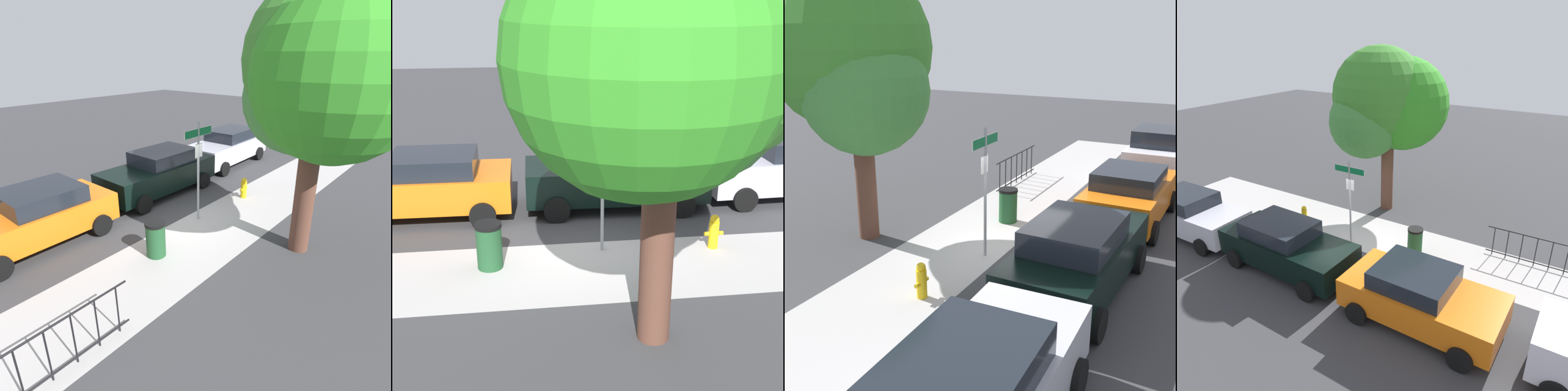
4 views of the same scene
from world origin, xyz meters
TOP-DOWN VIEW (x-y plane):
  - ground_plane at (0.00, 0.00)m, footprint 60.00×60.00m
  - sidewalk_strip at (2.00, 1.30)m, footprint 24.00×2.60m
  - street_sign at (-0.47, 0.40)m, footprint 1.26×0.07m
  - shade_tree at (-0.92, 3.73)m, footprint 4.58×4.58m
  - car_black at (-1.25, -2.13)m, footprint 4.65×2.14m
  - car_orange at (3.55, -2.14)m, footprint 4.28×2.20m
  - car_white at (8.36, -2.08)m, footprint 4.03×1.98m
  - iron_fence at (5.69, 2.30)m, footprint 3.26×0.04m
  - fire_hydrant at (-2.92, 0.60)m, footprint 0.42×0.22m
  - trash_bin at (1.93, 0.90)m, footprint 0.55×0.55m

SIDE VIEW (x-z plane):
  - ground_plane at x=0.00m, z-range 0.00..0.00m
  - sidewalk_strip at x=2.00m, z-range 0.00..0.00m
  - fire_hydrant at x=-2.92m, z-range -0.01..0.77m
  - trash_bin at x=1.93m, z-range 0.00..0.98m
  - iron_fence at x=5.69m, z-range 0.02..1.09m
  - car_orange at x=3.55m, z-range 0.03..1.63m
  - car_black at x=-1.25m, z-range 0.02..1.70m
  - car_white at x=8.36m, z-range 0.00..1.94m
  - street_sign at x=-0.47m, z-range 0.58..3.75m
  - shade_tree at x=-0.92m, z-range 1.14..7.99m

